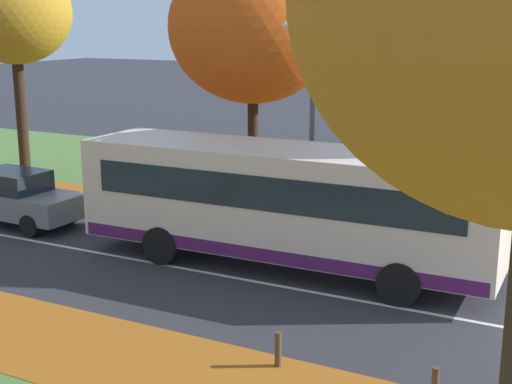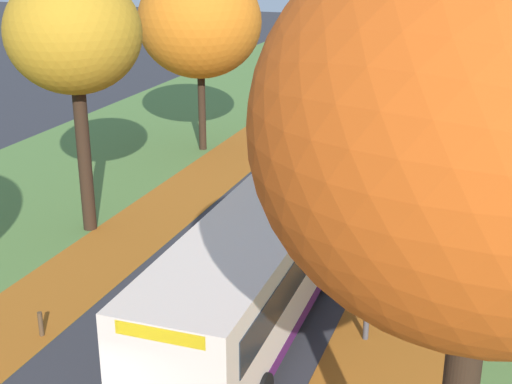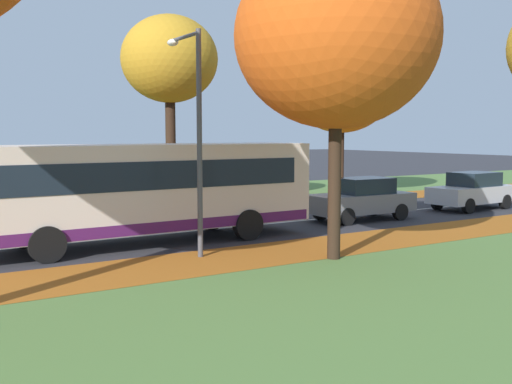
# 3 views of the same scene
# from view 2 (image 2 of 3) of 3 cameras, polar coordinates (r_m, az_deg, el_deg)

# --- Properties ---
(grass_verge_left) EXTENTS (12.00, 90.00, 0.01)m
(grass_verge_left) POSITION_cam_2_polar(r_m,az_deg,el_deg) (33.23, -9.49, 3.31)
(grass_verge_left) COLOR #517538
(grass_verge_left) RESTS_ON ground
(leaf_litter_left) EXTENTS (2.80, 60.00, 0.00)m
(leaf_litter_left) POSITION_cam_2_polar(r_m,az_deg,el_deg) (26.14, -7.03, -1.19)
(leaf_litter_left) COLOR #9E5619
(leaf_litter_left) RESTS_ON grass_verge_left
(leaf_litter_right) EXTENTS (2.80, 60.00, 0.00)m
(leaf_litter_right) POSITION_cam_2_polar(r_m,az_deg,el_deg) (23.68, 13.33, -3.91)
(leaf_litter_right) COLOR #9E5619
(leaf_litter_right) RESTS_ON grass_verge_right
(road_centre_line) EXTENTS (0.12, 80.00, 0.01)m
(road_centre_line) POSITION_cam_2_polar(r_m,az_deg,el_deg) (29.95, 6.09, 1.62)
(road_centre_line) COLOR silver
(road_centre_line) RESTS_ON ground
(tree_left_near) EXTENTS (4.20, 4.20, 8.41)m
(tree_left_near) POSITION_cam_2_polar(r_m,az_deg,el_deg) (23.07, -14.38, 12.09)
(tree_left_near) COLOR black
(tree_left_near) RESTS_ON ground
(tree_left_mid) EXTENTS (5.41, 5.41, 8.20)m
(tree_left_mid) POSITION_cam_2_polar(r_m,az_deg,el_deg) (31.91, -4.53, 13.39)
(tree_left_mid) COLOR black
(tree_left_mid) RESTS_ON ground
(tree_right_nearest) EXTENTS (5.57, 5.57, 9.82)m
(tree_right_nearest) POSITION_cam_2_polar(r_m,az_deg,el_deg) (8.54, 18.24, 4.66)
(tree_right_nearest) COLOR black
(tree_right_nearest) RESTS_ON ground
(tree_right_near) EXTENTS (5.25, 5.25, 8.14)m
(tree_right_near) POSITION_cam_2_polar(r_m,az_deg,el_deg) (18.49, 17.81, 7.74)
(tree_right_near) COLOR black
(tree_right_near) RESTS_ON ground
(tree_right_mid) EXTENTS (4.31, 4.31, 8.22)m
(tree_right_mid) POSITION_cam_2_polar(r_m,az_deg,el_deg) (28.55, 19.59, 12.54)
(tree_right_mid) COLOR black
(tree_right_mid) RESTS_ON ground
(bollard_third) EXTENTS (0.12, 0.12, 0.66)m
(bollard_third) POSITION_cam_2_polar(r_m,az_deg,el_deg) (18.62, -16.84, -10.09)
(bollard_third) COLOR #4C3823
(bollard_third) RESTS_ON ground
(streetlamp_right) EXTENTS (1.89, 0.28, 6.00)m
(streetlamp_right) POSITION_cam_2_polar(r_m,az_deg,el_deg) (16.52, 8.29, -0.24)
(streetlamp_right) COLOR #47474C
(streetlamp_right) RESTS_ON ground
(bus) EXTENTS (2.78, 10.44, 2.98)m
(bus) POSITION_cam_2_polar(r_m,az_deg,el_deg) (17.49, 0.02, -6.09)
(bus) COLOR beige
(bus) RESTS_ON ground
(car_grey_lead) EXTENTS (1.88, 4.25, 1.62)m
(car_grey_lead) POSITION_cam_2_polar(r_m,az_deg,el_deg) (25.68, 6.28, 0.36)
(car_grey_lead) COLOR slate
(car_grey_lead) RESTS_ON ground
(car_silver_following) EXTENTS (1.94, 4.28, 1.62)m
(car_silver_following) POSITION_cam_2_polar(r_m,az_deg,el_deg) (31.57, 9.26, 3.97)
(car_silver_following) COLOR #B7BABF
(car_silver_following) RESTS_ON ground
(car_black_third_in_line) EXTENTS (1.94, 4.28, 1.62)m
(car_black_third_in_line) POSITION_cam_2_polar(r_m,az_deg,el_deg) (38.14, 11.48, 6.60)
(car_black_third_in_line) COLOR black
(car_black_third_in_line) RESTS_ON ground
(car_red_fourth_in_line) EXTENTS (1.79, 4.20, 1.62)m
(car_red_fourth_in_line) POSITION_cam_2_polar(r_m,az_deg,el_deg) (43.88, 12.46, 8.26)
(car_red_fourth_in_line) COLOR #B21919
(car_red_fourth_in_line) RESTS_ON ground
(car_green_trailing) EXTENTS (1.93, 4.27, 1.62)m
(car_green_trailing) POSITION_cam_2_polar(r_m,az_deg,el_deg) (48.77, 13.73, 9.31)
(car_green_trailing) COLOR #1E6038
(car_green_trailing) RESTS_ON ground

